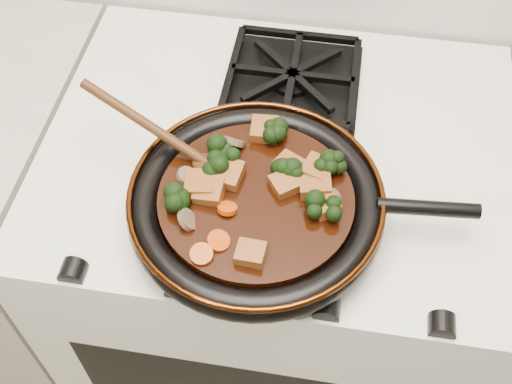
# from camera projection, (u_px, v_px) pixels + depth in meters

# --- Properties ---
(stove) EXTENTS (0.76, 0.60, 0.90)m
(stove) POSITION_uv_depth(u_px,v_px,m) (274.00, 281.00, 1.39)
(stove) COLOR white
(stove) RESTS_ON ground
(burner_grate_front) EXTENTS (0.23, 0.23, 0.03)m
(burner_grate_front) POSITION_uv_depth(u_px,v_px,m) (268.00, 210.00, 0.93)
(burner_grate_front) COLOR black
(burner_grate_front) RESTS_ON stove
(burner_grate_back) EXTENTS (0.23, 0.23, 0.03)m
(burner_grate_back) POSITION_uv_depth(u_px,v_px,m) (292.00, 78.00, 1.10)
(burner_grate_back) COLOR black
(burner_grate_back) RESTS_ON stove
(skillet) EXTENTS (0.49, 0.36, 0.05)m
(skillet) POSITION_uv_depth(u_px,v_px,m) (257.00, 203.00, 0.90)
(skillet) COLOR black
(skillet) RESTS_ON burner_grate_front
(braising_sauce) EXTENTS (0.28, 0.28, 0.02)m
(braising_sauce) POSITION_uv_depth(u_px,v_px,m) (256.00, 201.00, 0.90)
(braising_sauce) COLOR black
(braising_sauce) RESTS_ON skillet
(tofu_cube_0) EXTENTS (0.05, 0.05, 0.03)m
(tofu_cube_0) POSITION_uv_depth(u_px,v_px,m) (200.00, 185.00, 0.89)
(tofu_cube_0) COLOR brown
(tofu_cube_0) RESTS_ON braising_sauce
(tofu_cube_1) EXTENTS (0.05, 0.04, 0.03)m
(tofu_cube_1) POSITION_uv_depth(u_px,v_px,m) (223.00, 163.00, 0.92)
(tofu_cube_1) COLOR brown
(tofu_cube_1) RESTS_ON braising_sauce
(tofu_cube_2) EXTENTS (0.05, 0.05, 0.02)m
(tofu_cube_2) POSITION_uv_depth(u_px,v_px,m) (285.00, 184.00, 0.89)
(tofu_cube_2) COLOR brown
(tofu_cube_2) RESTS_ON braising_sauce
(tofu_cube_3) EXTENTS (0.04, 0.04, 0.02)m
(tofu_cube_3) POSITION_uv_depth(u_px,v_px,m) (251.00, 254.00, 0.83)
(tofu_cube_3) COLOR brown
(tofu_cube_3) RESTS_ON braising_sauce
(tofu_cube_4) EXTENTS (0.05, 0.05, 0.03)m
(tofu_cube_4) POSITION_uv_depth(u_px,v_px,m) (315.00, 185.00, 0.89)
(tofu_cube_4) COLOR brown
(tofu_cube_4) RESTS_ON braising_sauce
(tofu_cube_5) EXTENTS (0.05, 0.05, 0.03)m
(tofu_cube_5) POSITION_uv_depth(u_px,v_px,m) (226.00, 174.00, 0.90)
(tofu_cube_5) COLOR brown
(tofu_cube_5) RESTS_ON braising_sauce
(tofu_cube_6) EXTENTS (0.05, 0.05, 0.02)m
(tofu_cube_6) POSITION_uv_depth(u_px,v_px,m) (288.00, 166.00, 0.91)
(tofu_cube_6) COLOR brown
(tofu_cube_6) RESTS_ON braising_sauce
(tofu_cube_7) EXTENTS (0.04, 0.04, 0.03)m
(tofu_cube_7) POSITION_uv_depth(u_px,v_px,m) (209.00, 192.00, 0.89)
(tofu_cube_7) COLOR brown
(tofu_cube_7) RESTS_ON braising_sauce
(tofu_cube_8) EXTENTS (0.05, 0.05, 0.02)m
(tofu_cube_8) POSITION_uv_depth(u_px,v_px,m) (325.00, 205.00, 0.87)
(tofu_cube_8) COLOR brown
(tofu_cube_8) RESTS_ON braising_sauce
(tofu_cube_9) EXTENTS (0.04, 0.04, 0.03)m
(tofu_cube_9) POSITION_uv_depth(u_px,v_px,m) (265.00, 130.00, 0.95)
(tofu_cube_9) COLOR brown
(tofu_cube_9) RESTS_ON braising_sauce
(tofu_cube_10) EXTENTS (0.05, 0.05, 0.03)m
(tofu_cube_10) POSITION_uv_depth(u_px,v_px,m) (316.00, 170.00, 0.91)
(tofu_cube_10) COLOR brown
(tofu_cube_10) RESTS_ON braising_sauce
(broccoli_floret_0) EXTENTS (0.08, 0.08, 0.05)m
(broccoli_floret_0) POSITION_uv_depth(u_px,v_px,m) (274.00, 134.00, 0.95)
(broccoli_floret_0) COLOR black
(broccoli_floret_0) RESTS_ON braising_sauce
(broccoli_floret_1) EXTENTS (0.08, 0.08, 0.06)m
(broccoli_floret_1) POSITION_uv_depth(u_px,v_px,m) (222.00, 166.00, 0.91)
(broccoli_floret_1) COLOR black
(broccoli_floret_1) RESTS_ON braising_sauce
(broccoli_floret_2) EXTENTS (0.08, 0.08, 0.07)m
(broccoli_floret_2) POSITION_uv_depth(u_px,v_px,m) (184.00, 199.00, 0.88)
(broccoli_floret_2) COLOR black
(broccoli_floret_2) RESTS_ON braising_sauce
(broccoli_floret_3) EXTENTS (0.08, 0.08, 0.06)m
(broccoli_floret_3) POSITION_uv_depth(u_px,v_px,m) (330.00, 164.00, 0.91)
(broccoli_floret_3) COLOR black
(broccoli_floret_3) RESTS_ON braising_sauce
(broccoli_floret_4) EXTENTS (0.07, 0.07, 0.06)m
(broccoli_floret_4) POSITION_uv_depth(u_px,v_px,m) (220.00, 154.00, 0.92)
(broccoli_floret_4) COLOR black
(broccoli_floret_4) RESTS_ON braising_sauce
(broccoli_floret_5) EXTENTS (0.08, 0.07, 0.07)m
(broccoli_floret_5) POSITION_uv_depth(u_px,v_px,m) (288.00, 166.00, 0.91)
(broccoli_floret_5) COLOR black
(broccoli_floret_5) RESTS_ON braising_sauce
(broccoli_floret_6) EXTENTS (0.09, 0.09, 0.07)m
(broccoli_floret_6) POSITION_uv_depth(u_px,v_px,m) (324.00, 209.00, 0.87)
(broccoli_floret_6) COLOR black
(broccoli_floret_6) RESTS_ON braising_sauce
(carrot_coin_0) EXTENTS (0.03, 0.03, 0.02)m
(carrot_coin_0) POSITION_uv_depth(u_px,v_px,m) (227.00, 208.00, 0.87)
(carrot_coin_0) COLOR #C63E05
(carrot_coin_0) RESTS_ON braising_sauce
(carrot_coin_1) EXTENTS (0.03, 0.03, 0.01)m
(carrot_coin_1) POSITION_uv_depth(u_px,v_px,m) (202.00, 254.00, 0.83)
(carrot_coin_1) COLOR #C63E05
(carrot_coin_1) RESTS_ON braising_sauce
(carrot_coin_2) EXTENTS (0.03, 0.03, 0.01)m
(carrot_coin_2) POSITION_uv_depth(u_px,v_px,m) (292.00, 183.00, 0.90)
(carrot_coin_2) COLOR #C63E05
(carrot_coin_2) RESTS_ON braising_sauce
(carrot_coin_3) EXTENTS (0.03, 0.03, 0.02)m
(carrot_coin_3) POSITION_uv_depth(u_px,v_px,m) (319.00, 204.00, 0.88)
(carrot_coin_3) COLOR #C63E05
(carrot_coin_3) RESTS_ON braising_sauce
(carrot_coin_4) EXTENTS (0.03, 0.03, 0.02)m
(carrot_coin_4) POSITION_uv_depth(u_px,v_px,m) (218.00, 241.00, 0.84)
(carrot_coin_4) COLOR #C63E05
(carrot_coin_4) RESTS_ON braising_sauce
(mushroom_slice_0) EXTENTS (0.03, 0.03, 0.03)m
(mushroom_slice_0) POSITION_uv_depth(u_px,v_px,m) (330.00, 199.00, 0.88)
(mushroom_slice_0) COLOR brown
(mushroom_slice_0) RESTS_ON braising_sauce
(mushroom_slice_1) EXTENTS (0.04, 0.04, 0.02)m
(mushroom_slice_1) POSITION_uv_depth(u_px,v_px,m) (187.00, 176.00, 0.90)
(mushroom_slice_1) COLOR brown
(mushroom_slice_1) RESTS_ON braising_sauce
(mushroom_slice_2) EXTENTS (0.04, 0.04, 0.03)m
(mushroom_slice_2) POSITION_uv_depth(u_px,v_px,m) (233.00, 142.00, 0.94)
(mushroom_slice_2) COLOR brown
(mushroom_slice_2) RESTS_ON braising_sauce
(mushroom_slice_3) EXTENTS (0.03, 0.04, 0.03)m
(mushroom_slice_3) POSITION_uv_depth(u_px,v_px,m) (188.00, 220.00, 0.86)
(mushroom_slice_3) COLOR brown
(mushroom_slice_3) RESTS_ON braising_sauce
(wooden_spoon) EXTENTS (0.14, 0.07, 0.22)m
(wooden_spoon) POSITION_uv_depth(u_px,v_px,m) (175.00, 143.00, 0.92)
(wooden_spoon) COLOR #42230E
(wooden_spoon) RESTS_ON braising_sauce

